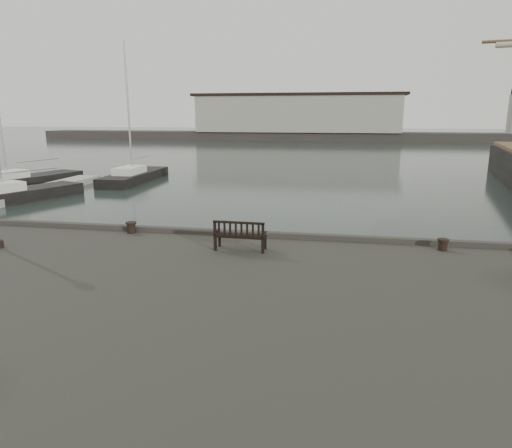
{
  "coord_description": "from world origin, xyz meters",
  "views": [
    {
      "loc": [
        2.26,
        -15.67,
        5.79
      ],
      "look_at": [
        -0.54,
        -0.5,
        2.1
      ],
      "focal_mm": 32.0,
      "sensor_mm": 36.0,
      "label": 1
    }
  ],
  "objects": [
    {
      "name": "bench",
      "position": [
        -0.79,
        -1.9,
        1.86
      ],
      "size": [
        1.67,
        0.6,
        0.95
      ],
      "rotation": [
        0.0,
        0.0,
        -0.02
      ],
      "color": "black",
      "rests_on": "quay"
    },
    {
      "name": "bollard_right",
      "position": [
        5.61,
        -0.76,
        1.75
      ],
      "size": [
        0.42,
        0.42,
        0.38
      ],
      "primitive_type": "cylinder",
      "rotation": [
        0.0,
        0.0,
        -0.2
      ],
      "color": "black",
      "rests_on": "quay"
    },
    {
      "name": "yacht_b",
      "position": [
        -24.07,
        17.35,
        0.25
      ],
      "size": [
        5.91,
        12.39,
        15.74
      ],
      "rotation": [
        0.0,
        0.0,
        -0.28
      ],
      "color": "black",
      "rests_on": "ground"
    },
    {
      "name": "ground",
      "position": [
        0.0,
        0.0,
        0.0
      ],
      "size": [
        400.0,
        400.0,
        0.0
      ],
      "primitive_type": "plane",
      "color": "black",
      "rests_on": "ground"
    },
    {
      "name": "yacht_d",
      "position": [
        -15.85,
        22.46,
        0.23
      ],
      "size": [
        2.83,
        9.97,
        12.43
      ],
      "rotation": [
        0.0,
        0.0,
        0.02
      ],
      "color": "black",
      "rests_on": "ground"
    },
    {
      "name": "yacht_c",
      "position": [
        -19.72,
        11.37,
        0.24
      ],
      "size": [
        5.81,
        10.25,
        13.45
      ],
      "rotation": [
        0.0,
        0.0,
        -0.36
      ],
      "color": "black",
      "rests_on": "ground"
    },
    {
      "name": "bollard_left",
      "position": [
        -5.21,
        -0.5,
        1.77
      ],
      "size": [
        0.47,
        0.47,
        0.41
      ],
      "primitive_type": "cylinder",
      "rotation": [
        0.0,
        0.0,
        0.22
      ],
      "color": "black",
      "rests_on": "quay"
    },
    {
      "name": "breakwater",
      "position": [
        -4.56,
        92.0,
        4.3
      ],
      "size": [
        140.0,
        9.5,
        12.2
      ],
      "color": "#383530",
      "rests_on": "ground"
    }
  ]
}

